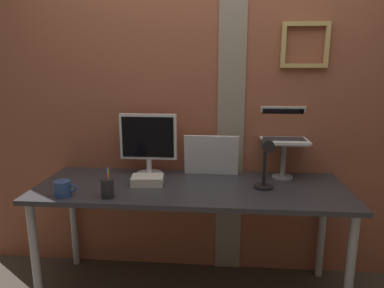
# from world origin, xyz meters

# --- Properties ---
(ground_plane) EXTENTS (6.00, 6.00, 0.00)m
(ground_plane) POSITION_xyz_m (0.00, 0.00, 0.00)
(ground_plane) COLOR #4C4238
(brick_wall_back) EXTENTS (3.46, 0.16, 2.36)m
(brick_wall_back) POSITION_xyz_m (0.00, 0.36, 1.18)
(brick_wall_back) COLOR #9E563D
(brick_wall_back) RESTS_ON ground_plane
(desk) EXTENTS (1.96, 0.67, 0.76)m
(desk) POSITION_xyz_m (-0.06, -0.04, 0.69)
(desk) COLOR #333338
(desk) RESTS_ON ground_plane
(monitor) EXTENTS (0.39, 0.18, 0.43)m
(monitor) POSITION_xyz_m (-0.37, 0.17, 1.01)
(monitor) COLOR white
(monitor) RESTS_ON desk
(laptop_stand) EXTENTS (0.28, 0.22, 0.25)m
(laptop_stand) POSITION_xyz_m (0.55, 0.18, 0.93)
(laptop_stand) COLOR gray
(laptop_stand) RESTS_ON desk
(laptop) EXTENTS (0.31, 0.29, 0.22)m
(laptop) POSITION_xyz_m (0.55, 0.25, 1.08)
(laptop) COLOR white
(laptop) RESTS_ON laptop_stand
(whiteboard_panel) EXTENTS (0.37, 0.06, 0.28)m
(whiteboard_panel) POSITION_xyz_m (0.06, 0.20, 0.90)
(whiteboard_panel) COLOR white
(whiteboard_panel) RESTS_ON desk
(desk_lamp) EXTENTS (0.12, 0.20, 0.33)m
(desk_lamp) POSITION_xyz_m (0.40, -0.10, 0.97)
(desk_lamp) COLOR black
(desk_lamp) RESTS_ON desk
(pen_cup) EXTENTS (0.07, 0.07, 0.18)m
(pen_cup) POSITION_xyz_m (-0.52, -0.28, 0.82)
(pen_cup) COLOR #262628
(pen_cup) RESTS_ON desk
(coffee_mug) EXTENTS (0.13, 0.09, 0.09)m
(coffee_mug) POSITION_xyz_m (-0.79, -0.28, 0.81)
(coffee_mug) COLOR #2D4C8C
(coffee_mug) RESTS_ON desk
(paper_clutter_stack) EXTENTS (0.21, 0.16, 0.06)m
(paper_clutter_stack) POSITION_xyz_m (-0.34, -0.04, 0.79)
(paper_clutter_stack) COLOR silver
(paper_clutter_stack) RESTS_ON desk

